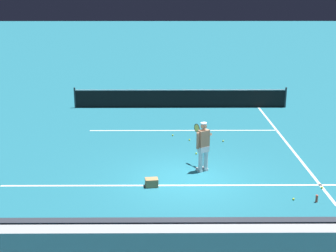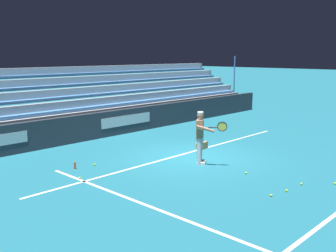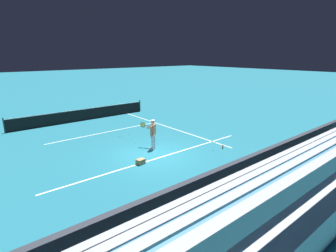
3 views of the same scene
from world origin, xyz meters
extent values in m
plane|color=#1E6B7F|center=(0.00, 0.00, 0.00)|extent=(160.00, 160.00, 0.00)
cube|color=white|center=(0.00, -0.50, 0.00)|extent=(12.00, 0.10, 0.01)
cube|color=white|center=(4.11, 4.00, 0.00)|extent=(0.10, 12.00, 0.01)
cube|color=white|center=(0.00, 5.50, 0.00)|extent=(8.22, 0.10, 0.01)
cube|color=#2D333D|center=(0.00, -4.90, 0.55)|extent=(23.20, 0.24, 1.10)
cube|color=silver|center=(-1.12, -4.77, 0.61)|extent=(2.80, 0.01, 0.44)
cube|color=silver|center=(4.69, -4.77, 0.61)|extent=(2.20, 0.01, 0.40)
cube|color=#9EA3A8|center=(0.00, -7.10, 0.55)|extent=(22.04, 3.20, 1.10)
cube|color=#4C89CC|center=(0.00, -5.90, 1.18)|extent=(21.60, 0.40, 0.12)
cube|color=#9EA3A8|center=(0.00, -6.18, 1.33)|extent=(22.04, 0.24, 0.45)
cube|color=#4C89CC|center=(0.00, -6.70, 1.63)|extent=(21.60, 0.40, 0.12)
cube|color=#9EA3A8|center=(0.00, -6.98, 1.77)|extent=(22.04, 0.24, 0.45)
cube|color=#4C89CC|center=(0.00, -7.50, 2.08)|extent=(21.60, 0.40, 0.12)
cube|color=#9EA3A8|center=(0.00, -7.78, 2.23)|extent=(22.04, 0.24, 0.45)
cube|color=#4C89CC|center=(0.00, -8.30, 2.53)|extent=(21.60, 0.40, 0.12)
cylinder|color=silver|center=(0.39, 0.65, 0.44)|extent=(0.15, 0.15, 0.88)
cylinder|color=silver|center=(0.58, 0.77, 0.44)|extent=(0.15, 0.15, 0.88)
cube|color=white|center=(0.36, 0.70, 0.04)|extent=(0.24, 0.30, 0.09)
cube|color=white|center=(0.55, 0.82, 0.04)|extent=(0.24, 0.30, 0.09)
cube|color=silver|center=(0.49, 0.71, 0.80)|extent=(0.40, 0.37, 0.20)
cube|color=#A37556|center=(0.49, 0.71, 1.17)|extent=(0.42, 0.37, 0.58)
sphere|color=#A37556|center=(0.48, 0.72, 1.60)|extent=(0.21, 0.21, 0.21)
cylinder|color=white|center=(0.48, 0.72, 1.69)|extent=(0.20, 0.20, 0.05)
cylinder|color=#A37556|center=(0.28, 0.58, 1.13)|extent=(0.09, 0.09, 0.56)
cylinder|color=#A37556|center=(0.58, 1.01, 1.22)|extent=(0.39, 0.54, 0.24)
cylinder|color=black|center=(0.46, 1.22, 1.27)|extent=(0.19, 0.27, 0.03)
torus|color=black|center=(0.31, 1.45, 1.31)|extent=(0.19, 0.28, 0.31)
cylinder|color=#D6D14C|center=(0.31, 1.45, 1.31)|extent=(0.15, 0.23, 0.27)
cube|color=#A87F51|center=(-1.23, -0.56, 0.13)|extent=(0.43, 0.35, 0.26)
sphere|color=#CCE533|center=(2.97, -1.59, 0.03)|extent=(0.07, 0.07, 0.07)
sphere|color=#CCE533|center=(-0.48, 4.71, 0.03)|extent=(0.07, 0.07, 0.07)
sphere|color=#CCE533|center=(1.56, 3.90, 0.03)|extent=(0.07, 0.07, 0.07)
sphere|color=#CCE533|center=(0.19, 4.05, 0.03)|extent=(0.07, 0.07, 0.07)
sphere|color=#CCE533|center=(4.08, -0.77, 0.03)|extent=(0.07, 0.07, 0.07)
sphere|color=#CCE533|center=(0.97, 4.02, 0.03)|extent=(0.07, 0.07, 0.07)
sphere|color=#CCE533|center=(0.37, 2.41, 0.03)|extent=(0.07, 0.07, 0.07)
cylinder|color=#EA4C33|center=(3.60, -1.73, 0.11)|extent=(0.07, 0.07, 0.22)
cylinder|color=#33383D|center=(-5.50, 9.66, 0.54)|extent=(0.09, 0.09, 1.07)
cylinder|color=#33383D|center=(5.50, 9.66, 0.54)|extent=(0.09, 0.09, 1.07)
cube|color=black|center=(0.00, 9.66, 0.46)|extent=(11.00, 0.02, 0.91)
cube|color=white|center=(0.00, 9.66, 0.94)|extent=(11.00, 0.04, 0.05)
camera|label=1|loc=(-0.80, -14.14, 5.94)|focal=50.00mm
camera|label=2|loc=(10.12, 8.49, 3.53)|focal=42.00mm
camera|label=3|loc=(-7.75, -10.63, 5.24)|focal=28.00mm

